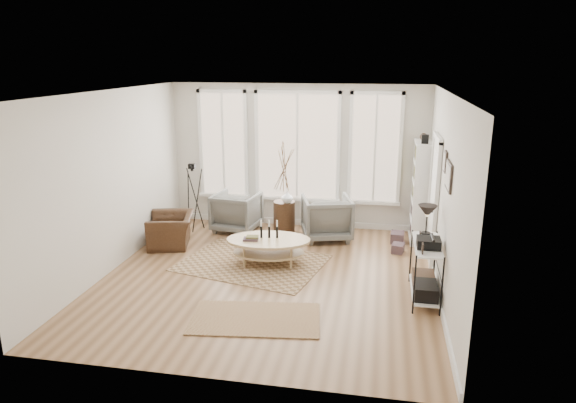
% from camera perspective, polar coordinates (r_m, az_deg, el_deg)
% --- Properties ---
extents(room, '(5.50, 5.54, 2.90)m').
position_cam_1_polar(room, '(7.84, -2.05, 1.24)').
color(room, '#98704C').
rests_on(room, ground).
extents(bay_window, '(4.14, 0.12, 2.24)m').
position_cam_1_polar(bay_window, '(10.39, 1.03, 5.86)').
color(bay_window, tan).
rests_on(bay_window, ground).
extents(door, '(0.09, 1.06, 2.22)m').
position_cam_1_polar(door, '(8.88, 15.89, 0.34)').
color(door, silver).
rests_on(door, ground).
extents(bookcase, '(0.31, 0.85, 2.06)m').
position_cam_1_polar(bookcase, '(9.94, 14.52, 1.06)').
color(bookcase, white).
rests_on(bookcase, ground).
extents(low_shelf, '(0.38, 1.08, 1.30)m').
position_cam_1_polar(low_shelf, '(7.68, 15.05, -6.81)').
color(low_shelf, white).
rests_on(low_shelf, ground).
extents(wall_art, '(0.04, 0.88, 0.44)m').
position_cam_1_polar(wall_art, '(7.33, 17.33, 3.13)').
color(wall_art, black).
rests_on(wall_art, ground).
extents(rug_main, '(2.64, 2.21, 0.01)m').
position_cam_1_polar(rug_main, '(8.83, -3.99, -6.82)').
color(rug_main, brown).
rests_on(rug_main, ground).
extents(rug_runner, '(1.82, 1.16, 0.01)m').
position_cam_1_polar(rug_runner, '(7.06, -3.64, -12.81)').
color(rug_runner, brown).
rests_on(rug_runner, ground).
extents(coffee_table, '(1.51, 1.07, 0.65)m').
position_cam_1_polar(coffee_table, '(8.68, -2.23, -4.78)').
color(coffee_table, tan).
rests_on(coffee_table, ground).
extents(armchair_left, '(0.96, 0.98, 0.79)m').
position_cam_1_polar(armchair_left, '(10.37, -5.72, -1.13)').
color(armchair_left, slate).
rests_on(armchair_left, ground).
extents(armchair_right, '(1.11, 1.13, 0.84)m').
position_cam_1_polar(armchair_right, '(9.88, 4.31, -1.80)').
color(armchair_right, slate).
rests_on(armchair_right, ground).
extents(side_table, '(0.43, 0.43, 1.79)m').
position_cam_1_polar(side_table, '(10.08, -0.43, 1.22)').
color(side_table, '#3C2618').
rests_on(side_table, ground).
extents(vase, '(0.26, 0.26, 0.24)m').
position_cam_1_polar(vase, '(10.01, -0.10, 0.50)').
color(vase, silver).
rests_on(vase, side_table).
extents(accent_chair, '(1.08, 1.00, 0.59)m').
position_cam_1_polar(accent_chair, '(9.79, -12.85, -3.10)').
color(accent_chair, '#3C2618').
rests_on(accent_chair, ground).
extents(tripod_camera, '(0.48, 0.48, 1.36)m').
position_cam_1_polar(tripod_camera, '(10.49, -10.44, 0.20)').
color(tripod_camera, black).
rests_on(tripod_camera, ground).
extents(book_stack_near, '(0.26, 0.33, 0.20)m').
position_cam_1_polar(book_stack_near, '(9.96, 12.05, -3.91)').
color(book_stack_near, brown).
rests_on(book_stack_near, ground).
extents(book_stack_far, '(0.24, 0.29, 0.16)m').
position_cam_1_polar(book_stack_far, '(9.46, 12.11, -5.09)').
color(book_stack_far, brown).
rests_on(book_stack_far, ground).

